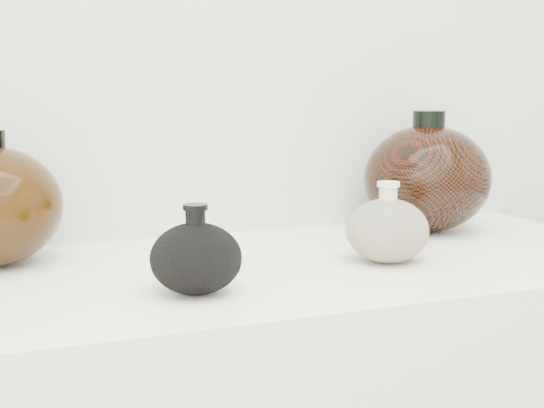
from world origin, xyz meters
name	(u,v)px	position (x,y,z in m)	size (l,w,h in m)	color
black_gourd_vase	(196,258)	(-0.13, 0.84, 0.94)	(0.14, 0.14, 0.11)	black
cream_gourd_vase	(387,230)	(0.17, 0.90, 0.95)	(0.13, 0.13, 0.12)	beige
right_round_pot	(427,178)	(0.36, 1.08, 0.99)	(0.26, 0.26, 0.21)	black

